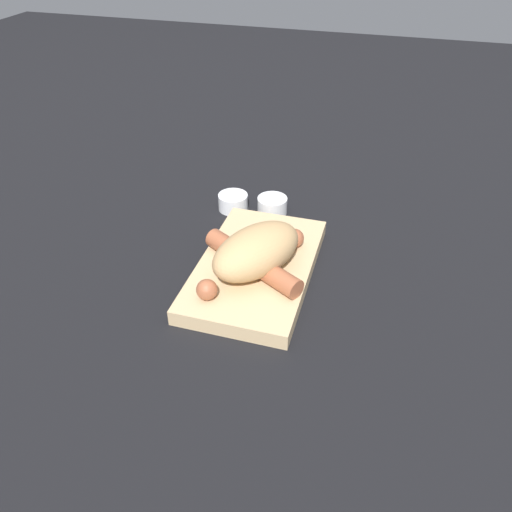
# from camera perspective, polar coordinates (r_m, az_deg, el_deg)

# --- Properties ---
(ground_plane) EXTENTS (3.00, 3.00, 0.00)m
(ground_plane) POSITION_cam_1_polar(r_m,az_deg,el_deg) (0.72, 0.00, -2.08)
(ground_plane) COLOR black
(food_tray) EXTENTS (0.26, 0.16, 0.02)m
(food_tray) POSITION_cam_1_polar(r_m,az_deg,el_deg) (0.71, 0.00, -1.37)
(food_tray) COLOR tan
(food_tray) RESTS_ON ground_plane
(bread_roll) EXTENTS (0.16, 0.14, 0.06)m
(bread_roll) POSITION_cam_1_polar(r_m,az_deg,el_deg) (0.67, 0.07, 0.61)
(bread_roll) COLOR tan
(bread_roll) RESTS_ON food_tray
(sausage) EXTENTS (0.17, 0.16, 0.03)m
(sausage) POSITION_cam_1_polar(r_m,az_deg,el_deg) (0.68, -0.27, -0.71)
(sausage) COLOR #9E5638
(sausage) RESTS_ON food_tray
(pickled_veggies) EXTENTS (0.05, 0.04, 0.00)m
(pickled_veggies) POSITION_cam_1_polar(r_m,az_deg,el_deg) (0.75, 3.71, 2.02)
(pickled_veggies) COLOR orange
(pickled_veggies) RESTS_ON food_tray
(condiment_cup_near) EXTENTS (0.05, 0.05, 0.03)m
(condiment_cup_near) POSITION_cam_1_polar(r_m,az_deg,el_deg) (0.85, 1.87, 5.73)
(condiment_cup_near) COLOR silver
(condiment_cup_near) RESTS_ON ground_plane
(condiment_cup_far) EXTENTS (0.05, 0.05, 0.03)m
(condiment_cup_far) POSITION_cam_1_polar(r_m,az_deg,el_deg) (0.86, -2.63, 6.10)
(condiment_cup_far) COLOR silver
(condiment_cup_far) RESTS_ON ground_plane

